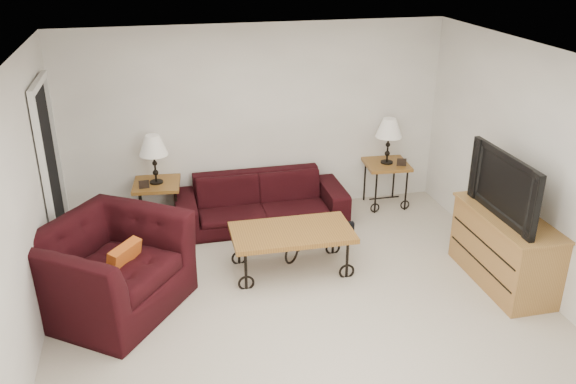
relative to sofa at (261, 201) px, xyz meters
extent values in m
plane|color=beige|center=(0.05, -2.02, -0.32)|extent=(5.00, 5.00, 0.00)
cube|color=white|center=(0.05, 0.48, 0.93)|extent=(5.00, 0.02, 2.50)
cube|color=white|center=(0.05, -4.52, 0.93)|extent=(5.00, 0.02, 2.50)
cube|color=white|center=(-2.45, -2.02, 0.93)|extent=(0.02, 5.00, 2.50)
cube|color=white|center=(2.55, -2.02, 0.93)|extent=(0.02, 5.00, 2.50)
plane|color=white|center=(0.05, -2.02, 2.18)|extent=(5.00, 5.00, 0.00)
cube|color=black|center=(-2.42, -0.37, 0.70)|extent=(0.08, 0.94, 2.04)
imported|color=black|center=(0.00, 0.00, 0.00)|extent=(2.18, 0.85, 0.64)
cube|color=#905F24|center=(-1.29, 0.18, -0.01)|extent=(0.63, 0.63, 0.62)
cube|color=#905F24|center=(1.78, 0.18, -0.01)|extent=(0.62, 0.62, 0.63)
cube|color=black|center=(-1.44, 0.03, 0.36)|extent=(0.13, 0.03, 0.10)
cube|color=black|center=(1.93, 0.03, 0.36)|extent=(0.12, 0.05, 0.10)
cube|color=#905F24|center=(0.11, -1.24, -0.07)|extent=(1.34, 0.74, 0.50)
imported|color=black|center=(-1.82, -1.54, 0.13)|extent=(1.80, 1.84, 0.90)
cube|color=#CD421A|center=(-1.67, -1.59, 0.20)|extent=(0.33, 0.39, 0.41)
cube|color=#A2783C|center=(2.28, -1.98, 0.08)|extent=(0.55, 1.33, 0.80)
imported|color=black|center=(2.26, -1.98, 0.82)|extent=(0.16, 1.19, 0.69)
ellipsoid|color=black|center=(0.88, -0.64, -0.08)|extent=(0.43, 0.36, 0.49)
camera|label=1|loc=(-1.25, -6.94, 3.19)|focal=37.30mm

